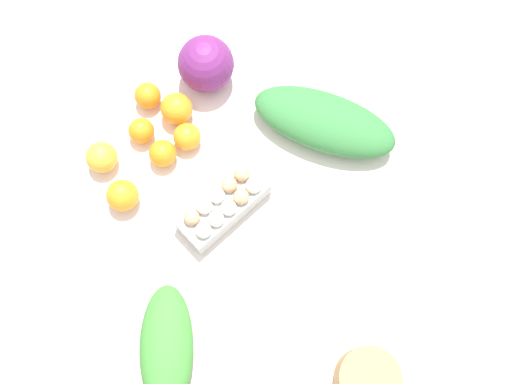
{
  "coord_description": "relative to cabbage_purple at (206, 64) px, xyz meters",
  "views": [
    {
      "loc": [
        0.45,
        -0.07,
        2.08
      ],
      "look_at": [
        0.0,
        0.0,
        0.73
      ],
      "focal_mm": 40.0,
      "sensor_mm": 36.0,
      "label": 1
    }
  ],
  "objects": [
    {
      "name": "ground_plane",
      "position": [
        0.35,
        0.08,
        -0.79
      ],
      "size": [
        8.0,
        8.0,
        0.0
      ],
      "primitive_type": "plane",
      "color": "#C6B289"
    },
    {
      "name": "dining_table",
      "position": [
        0.35,
        0.08,
        -0.16
      ],
      "size": [
        1.38,
        0.89,
        0.71
      ],
      "color": "silver",
      "rests_on": "ground_plane"
    },
    {
      "name": "cabbage_purple",
      "position": [
        0.0,
        0.0,
        0.0
      ],
      "size": [
        0.15,
        0.15,
        0.15
      ],
      "primitive_type": "sphere",
      "color": "#6B2366",
      "rests_on": "dining_table"
    },
    {
      "name": "egg_carton",
      "position": [
        0.38,
        -0.01,
        -0.03
      ],
      "size": [
        0.21,
        0.25,
        0.09
      ],
      "rotation": [
        0.0,
        0.0,
        5.31
      ],
      "color": "#B7B7B2",
      "rests_on": "dining_table"
    },
    {
      "name": "paper_bag",
      "position": [
        0.82,
        0.25,
        -0.03
      ],
      "size": [
        0.14,
        0.14,
        0.09
      ],
      "primitive_type": "cylinder",
      "color": "#A87F51",
      "rests_on": "dining_table"
    },
    {
      "name": "greens_bunch_chard",
      "position": [
        0.69,
        -0.18,
        -0.03
      ],
      "size": [
        0.29,
        0.15,
        0.09
      ],
      "primitive_type": "ellipsoid",
      "rotation": [
        0.0,
        0.0,
        3.02
      ],
      "color": "#3D8433",
      "rests_on": "dining_table"
    },
    {
      "name": "greens_bunch_scallion",
      "position": [
        0.2,
        0.28,
        -0.02
      ],
      "size": [
        0.33,
        0.4,
        0.1
      ],
      "primitive_type": "ellipsoid",
      "rotation": [
        0.0,
        0.0,
        4.19
      ],
      "color": "#337538",
      "rests_on": "dining_table"
    },
    {
      "name": "orange_0",
      "position": [
        0.18,
        -0.08,
        -0.04
      ],
      "size": [
        0.07,
        0.07,
        0.07
      ],
      "primitive_type": "sphere",
      "color": "orange",
      "rests_on": "dining_table"
    },
    {
      "name": "orange_1",
      "position": [
        0.14,
        -0.19,
        -0.04
      ],
      "size": [
        0.07,
        0.07,
        0.07
      ],
      "primitive_type": "sphere",
      "color": "orange",
      "rests_on": "dining_table"
    },
    {
      "name": "orange_2",
      "position": [
        0.22,
        -0.14,
        -0.04
      ],
      "size": [
        0.07,
        0.07,
        0.07
      ],
      "primitive_type": "sphere",
      "color": "orange",
      "rests_on": "dining_table"
    },
    {
      "name": "orange_3",
      "position": [
        0.2,
        -0.29,
        -0.03
      ],
      "size": [
        0.08,
        0.08,
        0.08
      ],
      "primitive_type": "sphere",
      "color": "#F9A833",
      "rests_on": "dining_table"
    },
    {
      "name": "orange_4",
      "position": [
        0.1,
        -0.09,
        -0.03
      ],
      "size": [
        0.08,
        0.08,
        0.08
      ],
      "primitive_type": "sphere",
      "color": "orange",
      "rests_on": "dining_table"
    },
    {
      "name": "orange_5",
      "position": [
        0.05,
        -0.16,
        -0.04
      ],
      "size": [
        0.07,
        0.07,
        0.07
      ],
      "primitive_type": "sphere",
      "color": "orange",
      "rests_on": "dining_table"
    },
    {
      "name": "orange_6",
      "position": [
        0.31,
        -0.25,
        -0.03
      ],
      "size": [
        0.08,
        0.08,
        0.08
      ],
      "primitive_type": "sphere",
      "color": "orange",
      "rests_on": "dining_table"
    }
  ]
}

